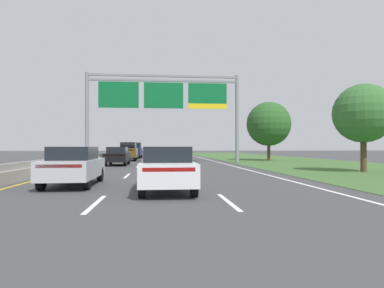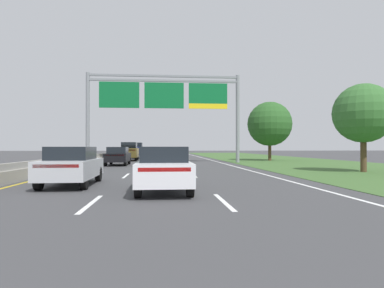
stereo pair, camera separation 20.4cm
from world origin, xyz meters
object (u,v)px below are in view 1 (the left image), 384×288
at_px(pickup_truck_navy, 134,151).
at_px(car_silver_left_lane_sedan, 74,165).
at_px(car_gold_left_lane_suv, 129,151).
at_px(roadside_tree_near, 363,114).
at_px(roadside_tree_mid, 269,124).
at_px(car_white_centre_lane_sedan, 167,168).
at_px(car_black_left_lane_sedan, 118,156).
at_px(overhead_sign_gantry, 164,99).

relative_size(pickup_truck_navy, car_silver_left_lane_sedan, 1.22).
height_order(car_gold_left_lane_suv, roadside_tree_near, roadside_tree_near).
bearing_deg(pickup_truck_navy, roadside_tree_mid, -122.31).
bearing_deg(car_white_centre_lane_sedan, car_silver_left_lane_sedan, 59.97).
bearing_deg(roadside_tree_mid, pickup_truck_navy, 147.26).
bearing_deg(pickup_truck_navy, car_black_left_lane_sedan, -179.78).
height_order(overhead_sign_gantry, pickup_truck_navy, overhead_sign_gantry).
relative_size(car_silver_left_lane_sedan, car_gold_left_lane_suv, 0.94).
bearing_deg(roadside_tree_near, car_white_centre_lane_sedan, -147.70).
distance_m(car_silver_left_lane_sedan, car_gold_left_lane_suv, 25.41).
relative_size(overhead_sign_gantry, pickup_truck_navy, 2.78).
bearing_deg(car_white_centre_lane_sedan, overhead_sign_gantry, -0.72).
height_order(overhead_sign_gantry, car_black_left_lane_sedan, overhead_sign_gantry).
xyz_separation_m(car_white_centre_lane_sedan, car_silver_left_lane_sedan, (-3.71, 2.11, 0.00)).
bearing_deg(car_black_left_lane_sedan, roadside_tree_near, -120.08).
distance_m(car_black_left_lane_sedan, roadside_tree_near, 18.99).
bearing_deg(roadside_tree_mid, car_white_centre_lane_sedan, -115.62).
bearing_deg(car_gold_left_lane_suv, pickup_truck_navy, -1.37).
relative_size(car_black_left_lane_sedan, car_white_centre_lane_sedan, 1.00).
height_order(car_white_centre_lane_sedan, car_gold_left_lane_suv, car_gold_left_lane_suv).
bearing_deg(roadside_tree_near, car_silver_left_lane_sedan, -160.46).
relative_size(car_black_left_lane_sedan, roadside_tree_mid, 0.65).
distance_m(car_gold_left_lane_suv, roadside_tree_mid, 16.49).
distance_m(overhead_sign_gantry, car_gold_left_lane_suv, 9.19).
xyz_separation_m(car_black_left_lane_sedan, car_silver_left_lane_sedan, (0.13, -15.19, 0.00)).
height_order(car_black_left_lane_sedan, car_silver_left_lane_sedan, same).
xyz_separation_m(car_silver_left_lane_sedan, roadside_tree_mid, (15.93, 23.37, 3.40)).
height_order(car_black_left_lane_sedan, car_white_centre_lane_sedan, same).
bearing_deg(roadside_tree_near, pickup_truck_navy, 120.00).
bearing_deg(roadside_tree_mid, car_silver_left_lane_sedan, -124.28).
xyz_separation_m(car_gold_left_lane_suv, roadside_tree_near, (16.20, -19.71, 2.55)).
distance_m(pickup_truck_navy, car_white_centre_lane_sedan, 35.97).
bearing_deg(car_white_centre_lane_sedan, roadside_tree_mid, -25.96).
height_order(car_white_centre_lane_sedan, car_silver_left_lane_sedan, same).
bearing_deg(roadside_tree_near, car_black_left_lane_sedan, 149.67).
relative_size(car_gold_left_lane_suv, roadside_tree_mid, 0.70).
bearing_deg(overhead_sign_gantry, roadside_tree_mid, 20.23).
bearing_deg(overhead_sign_gantry, car_white_centre_lane_sedan, -90.38).
relative_size(pickup_truck_navy, roadside_tree_mid, 0.80).
bearing_deg(pickup_truck_navy, car_white_centre_lane_sedan, -173.55).
xyz_separation_m(car_black_left_lane_sedan, roadside_tree_near, (16.21, -9.48, 2.83)).
relative_size(car_black_left_lane_sedan, roadside_tree_near, 0.80).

